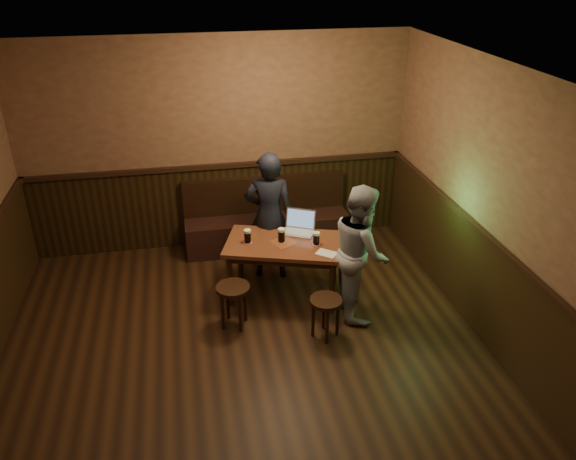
% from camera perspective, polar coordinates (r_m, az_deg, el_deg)
% --- Properties ---
extents(room, '(5.04, 6.04, 2.84)m').
position_cam_1_polar(room, '(4.97, -4.28, -3.77)').
color(room, black).
rests_on(room, ground).
extents(bench, '(2.20, 0.50, 0.95)m').
position_cam_1_polar(bench, '(7.66, -2.18, 0.54)').
color(bench, black).
rests_on(bench, ground).
extents(pub_table, '(1.47, 1.11, 0.70)m').
position_cam_1_polar(pub_table, '(6.44, -0.45, -1.98)').
color(pub_table, '#5A2E19').
rests_on(pub_table, ground).
extents(stool_left, '(0.48, 0.48, 0.49)m').
position_cam_1_polar(stool_left, '(6.07, -5.59, -6.51)').
color(stool_left, black).
rests_on(stool_left, ground).
extents(stool_right, '(0.38, 0.38, 0.46)m').
position_cam_1_polar(stool_right, '(5.91, 3.86, -7.77)').
color(stool_right, black).
rests_on(stool_right, ground).
extents(pint_left, '(0.11, 0.11, 0.16)m').
position_cam_1_polar(pint_left, '(6.37, -4.14, -0.63)').
color(pint_left, '#A51429').
rests_on(pint_left, pub_table).
extents(pint_mid, '(0.11, 0.11, 0.17)m').
position_cam_1_polar(pint_mid, '(6.37, -0.67, -0.53)').
color(pint_mid, '#A51429').
rests_on(pint_mid, pub_table).
extents(pint_right, '(0.10, 0.10, 0.16)m').
position_cam_1_polar(pint_right, '(6.33, 2.90, -0.86)').
color(pint_right, '#A51429').
rests_on(pint_right, pub_table).
extents(laptop, '(0.45, 0.42, 0.25)m').
position_cam_1_polar(laptop, '(6.62, 1.14, 0.38)').
color(laptop, silver).
rests_on(laptop, pub_table).
extents(menu, '(0.27, 0.26, 0.00)m').
position_cam_1_polar(menu, '(6.19, 3.94, -2.37)').
color(menu, silver).
rests_on(menu, pub_table).
extents(person_suit, '(0.66, 0.50, 1.62)m').
position_cam_1_polar(person_suit, '(6.76, -1.92, 1.42)').
color(person_suit, black).
rests_on(person_suit, ground).
extents(person_grey, '(0.65, 0.80, 1.53)m').
position_cam_1_polar(person_grey, '(6.14, 7.39, -2.15)').
color(person_grey, '#939499').
rests_on(person_grey, ground).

